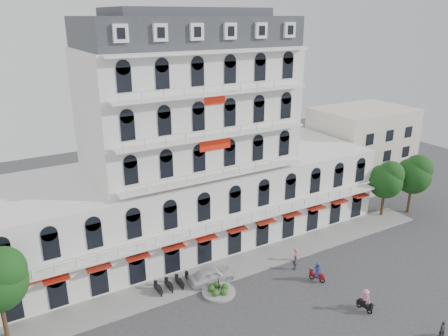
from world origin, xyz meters
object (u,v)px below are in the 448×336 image
rider_east (317,272)px  parked_car (211,275)px  rider_center (365,299)px  rider_northeast (442,332)px

rider_east → parked_car: bearing=34.8°
rider_center → rider_east: bearing=179.6°
parked_car → rider_northeast: bearing=-142.6°
rider_northeast → rider_center: rider_center is taller
parked_car → rider_center: bearing=-136.5°
parked_car → rider_east: 10.54m
parked_car → rider_northeast: size_ratio=2.42×
rider_center → parked_car: bearing=-143.8°
rider_northeast → rider_center: (-2.37, 5.92, 0.23)m
parked_car → rider_east: bearing=-117.8°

